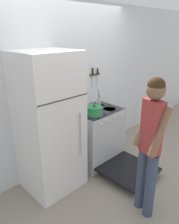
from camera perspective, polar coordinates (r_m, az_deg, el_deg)
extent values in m
plane|color=gray|center=(3.95, -4.92, -11.86)|extent=(14.00, 14.00, 0.00)
cube|color=silver|center=(3.46, -5.89, 6.46)|extent=(10.00, 0.06, 2.55)
cube|color=white|center=(2.94, -10.39, -3.15)|extent=(0.74, 0.68, 1.89)
cube|color=#2D2D2D|center=(2.54, -6.58, 3.25)|extent=(0.73, 0.01, 0.01)
cylinder|color=#B2B5BA|center=(2.86, -2.36, -6.01)|extent=(0.02, 0.02, 0.61)
cube|color=silver|center=(3.69, 1.68, -6.07)|extent=(0.81, 0.64, 0.91)
cube|color=black|center=(3.52, 1.76, 0.45)|extent=(0.79, 0.63, 0.02)
cube|color=black|center=(3.53, 5.17, -7.71)|extent=(0.71, 0.05, 0.69)
cylinder|color=black|center=(3.31, 1.20, -0.74)|extent=(0.21, 0.21, 0.01)
cylinder|color=black|center=(3.56, 5.27, 0.75)|extent=(0.21, 0.21, 0.01)
cylinder|color=black|center=(3.48, -1.84, 0.35)|extent=(0.21, 0.21, 0.01)
cylinder|color=black|center=(3.72, 2.25, 1.71)|extent=(0.21, 0.21, 0.01)
cylinder|color=silver|center=(3.17, 3.10, -3.11)|extent=(0.04, 0.02, 0.04)
cylinder|color=silver|center=(3.28, 5.00, -2.31)|extent=(0.04, 0.02, 0.04)
cylinder|color=silver|center=(3.39, 6.77, -1.55)|extent=(0.04, 0.02, 0.04)
cylinder|color=silver|center=(3.51, 8.42, -0.85)|extent=(0.04, 0.02, 0.04)
cube|color=black|center=(3.50, 10.07, -14.56)|extent=(0.75, 0.73, 0.04)
cube|color=#99999E|center=(3.67, 2.59, -7.09)|extent=(0.67, 0.35, 0.01)
cylinder|color=#237A42|center=(3.29, 1.21, 0.20)|extent=(0.25, 0.25, 0.11)
cylinder|color=#237A42|center=(3.27, 1.22, 1.25)|extent=(0.26, 0.26, 0.02)
sphere|color=black|center=(3.26, 1.22, 1.60)|extent=(0.03, 0.03, 0.03)
cylinder|color=#237A42|center=(3.19, -0.47, 0.26)|extent=(0.03, 0.02, 0.02)
cylinder|color=#237A42|center=(3.37, 2.81, 1.38)|extent=(0.03, 0.02, 0.02)
cylinder|color=silver|center=(3.47, -1.70, 1.24)|extent=(0.20, 0.20, 0.10)
cone|color=silver|center=(3.45, -1.71, 2.26)|extent=(0.19, 0.19, 0.03)
sphere|color=black|center=(3.44, -1.72, 2.63)|extent=(0.02, 0.02, 0.02)
cone|color=silver|center=(3.53, -0.58, 1.76)|extent=(0.11, 0.03, 0.09)
torus|color=black|center=(3.43, -1.72, 3.03)|extent=(0.15, 0.01, 0.15)
cylinder|color=#B7BABF|center=(3.72, 2.40, 2.84)|extent=(0.08, 0.08, 0.14)
cylinder|color=#9E7547|center=(3.69, 2.42, 4.07)|extent=(0.06, 0.02, 0.25)
cylinder|color=#232326|center=(3.69, 2.49, 4.08)|extent=(0.05, 0.03, 0.25)
cylinder|color=#B2B5BA|center=(3.71, 2.48, 3.59)|extent=(0.02, 0.02, 0.18)
cylinder|color=#38425B|center=(2.77, 15.58, -18.26)|extent=(0.12, 0.12, 0.82)
cylinder|color=#38425B|center=(2.86, 13.38, -16.55)|extent=(0.12, 0.12, 0.82)
cube|color=#9E3333|center=(2.45, 15.94, -3.89)|extent=(0.20, 0.26, 0.62)
cylinder|color=brown|center=(2.36, 17.96, -5.01)|extent=(0.26, 0.16, 0.55)
cylinder|color=brown|center=(2.53, 14.07, -2.85)|extent=(0.26, 0.16, 0.55)
sphere|color=brown|center=(2.31, 16.94, 5.49)|extent=(0.20, 0.20, 0.20)
sphere|color=#382314|center=(2.30, 17.05, 6.56)|extent=(0.18, 0.18, 0.18)
cube|color=brown|center=(3.79, 1.38, 9.77)|extent=(0.24, 0.02, 0.03)
cube|color=silver|center=(3.76, 0.82, 7.91)|extent=(0.03, 0.00, 0.23)
cube|color=black|center=(3.73, 0.85, 10.55)|extent=(0.02, 0.02, 0.12)
cube|color=silver|center=(3.85, 2.08, 8.21)|extent=(0.02, 0.00, 0.23)
cube|color=black|center=(3.82, 2.14, 10.59)|extent=(0.02, 0.02, 0.10)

